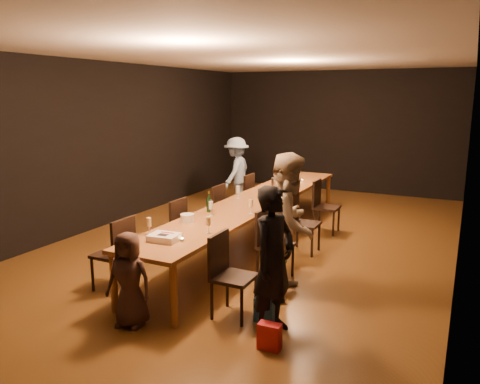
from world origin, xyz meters
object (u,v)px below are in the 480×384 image
at_px(table, 255,203).
at_px(chair_left_2, 209,211).
at_px(man_blue, 236,172).
at_px(birthday_cake, 164,237).
at_px(child, 129,279).
at_px(champagne_bottle, 209,202).
at_px(woman_birthday, 274,261).
at_px(chair_left_1, 168,229).
at_px(plate_stack, 187,218).
at_px(chair_right_3, 327,207).
at_px(chair_left_3, 240,198).
at_px(chair_right_0, 234,276).
at_px(chair_left_0, 113,253).
at_px(woman_tan, 290,224).
at_px(chair_right_2, 305,223).
at_px(chair_right_1, 276,245).
at_px(ice_bucket, 277,184).

xyz_separation_m(table, chair_left_2, (-0.85, 0.00, -0.24)).
distance_m(man_blue, birthday_cake, 4.93).
bearing_deg(child, champagne_bottle, 86.49).
bearing_deg(woman_birthday, chair_left_1, 72.74).
height_order(plate_stack, champagne_bottle, champagne_bottle).
bearing_deg(chair_right_3, plate_stack, -21.40).
bearing_deg(chair_left_3, woman_birthday, -149.33).
relative_size(chair_right_0, child, 0.91).
distance_m(birthday_cake, champagne_bottle, 1.42).
distance_m(chair_left_0, woman_tan, 2.23).
height_order(chair_right_2, woman_tan, woman_tan).
height_order(table, chair_left_0, chair_left_0).
bearing_deg(woman_tan, chair_right_1, 41.57).
height_order(birthday_cake, plate_stack, plate_stack).
height_order(chair_right_3, ice_bucket, ice_bucket).
relative_size(champagne_bottle, ice_bucket, 1.42).
bearing_deg(champagne_bottle, chair_left_0, -113.21).
bearing_deg(champagne_bottle, chair_right_1, -9.40).
bearing_deg(champagne_bottle, ice_bucket, 81.77).
height_order(chair_right_1, chair_left_2, same).
bearing_deg(chair_right_3, chair_left_1, -35.31).
bearing_deg(chair_right_3, table, -35.31).
distance_m(chair_right_1, plate_stack, 1.22).
bearing_deg(chair_left_2, chair_right_1, -125.22).
xyz_separation_m(chair_right_3, plate_stack, (-1.10, -2.80, 0.34)).
xyz_separation_m(chair_left_2, man_blue, (-0.64, 2.30, 0.29)).
bearing_deg(woman_tan, birthday_cake, 124.56).
height_order(chair_left_1, chair_left_3, same).
bearing_deg(chair_left_0, woman_birthday, -93.19).
xyz_separation_m(chair_right_1, champagne_bottle, (-1.11, 0.18, 0.44)).
height_order(chair_right_1, chair_left_0, same).
bearing_deg(chair_right_0, plate_stack, -125.89).
xyz_separation_m(chair_left_3, ice_bucket, (0.87, -0.30, 0.39)).
distance_m(chair_right_0, plate_stack, 1.40).
bearing_deg(chair_right_0, chair_right_1, 180.00).
height_order(chair_right_2, chair_left_2, same).
distance_m(woman_tan, child, 1.99).
xyz_separation_m(table, child, (-0.04, -3.06, -0.19)).
relative_size(table, chair_right_3, 6.45).
xyz_separation_m(chair_left_2, plate_stack, (0.60, -1.60, 0.34)).
distance_m(table, chair_left_3, 1.49).
height_order(chair_left_1, man_blue, man_blue).
bearing_deg(plate_stack, chair_right_3, 68.60).
xyz_separation_m(woman_birthday, child, (-1.40, -0.54, -0.25)).
distance_m(chair_left_1, champagne_bottle, 0.76).
bearing_deg(chair_right_2, champagne_bottle, -47.43).
bearing_deg(chair_left_0, birthday_cake, -91.27).
xyz_separation_m(chair_right_2, chair_left_0, (-1.70, -2.40, 0.00)).
xyz_separation_m(chair_right_0, man_blue, (-2.34, 4.70, 0.29)).
bearing_deg(woman_birthday, birthday_cake, 99.36).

